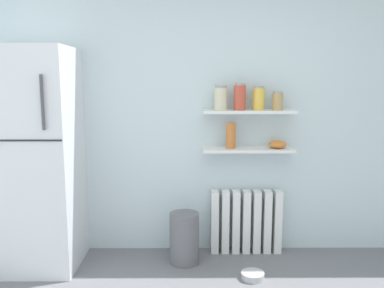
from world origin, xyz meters
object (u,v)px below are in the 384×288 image
Objects in this scene: storage_jar_1 at (240,97)px; trash_bin at (184,238)px; radiator at (246,222)px; refrigerator at (33,160)px; storage_jar_2 at (259,98)px; storage_jar_0 at (221,98)px; pet_food_bowl at (253,275)px; vase at (231,136)px; storage_jar_3 at (278,101)px; shelf_bowl at (278,144)px.

storage_jar_1 is 1.30m from trash_bin.
trash_bin is (-0.56, -0.22, -0.07)m from radiator.
refrigerator is 1.95m from storage_jar_2.
storage_jar_0 is 1.14× the size of pet_food_bowl.
storage_jar_0 is 0.94× the size of vase.
storage_jar_3 is at bearing -7.03° from radiator.
storage_jar_0 is at bearing 7.48° from refrigerator.
refrigerator is at bearing -173.80° from storage_jar_2.
storage_jar_2 reaches higher than radiator.
pet_food_bowl is (-0.09, -0.48, -1.37)m from storage_jar_2.
radiator is 1.14m from storage_jar_0.
pet_food_bowl is at bearing -118.15° from storage_jar_3.
storage_jar_1 is 1.48× the size of shelf_bowl.
radiator is at bearing 7.03° from storage_jar_0.
storage_jar_0 is 0.48× the size of trash_bin.
refrigerator is 2.11m from storage_jar_3.
storage_jar_1 reaches higher than storage_jar_2.
radiator is 1.12m from storage_jar_3.
refrigerator is 8.81× the size of storage_jar_2.
trash_bin is (-0.80, -0.19, -1.16)m from storage_jar_3.
storage_jar_3 is (2.04, 0.20, 0.47)m from refrigerator.
storage_jar_2 is at bearing 0.00° from storage_jar_0.
vase is (1.65, 0.20, 0.17)m from refrigerator.
storage_jar_1 is 1.03× the size of vase.
storage_jar_1 is 1.47m from pet_food_bowl.
vase is at bearing 180.00° from shelf_bowl.
vase reaches higher than pet_food_bowl.
storage_jar_2 reaches higher than pet_food_bowl.
pet_food_bowl is (1.79, -0.27, -0.88)m from refrigerator.
trash_bin is (-0.31, -0.19, -1.18)m from storage_jar_0.
pet_food_bowl is at bearing -119.36° from shelf_bowl.
vase is 1.16m from pet_food_bowl.
storage_jar_0 reaches higher than pet_food_bowl.
refrigerator is at bearing -174.32° from shelf_bowl.
radiator reaches higher than pet_food_bowl.
refrigerator reaches higher than vase.
trash_bin is at bearing -167.01° from shelf_bowl.
pet_food_bowl is at bearing -81.72° from storage_jar_1.
storage_jar_3 is at bearing 180.00° from shelf_bowl.
storage_jar_1 is at bearing 98.28° from pet_food_bowl.
storage_jar_1 reaches higher than radiator.
shelf_bowl is at bearing 60.64° from pet_food_bowl.
trash_bin is (1.24, 0.02, -0.69)m from refrigerator.
storage_jar_1 reaches higher than vase.
storage_jar_3 reaches higher than vase.
shelf_bowl is at bearing -6.67° from radiator.
storage_jar_2 is 0.47× the size of trash_bin.
storage_jar_0 is 0.32m from storage_jar_2.
vase is 0.97m from trash_bin.
radiator is 1.13m from storage_jar_1.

